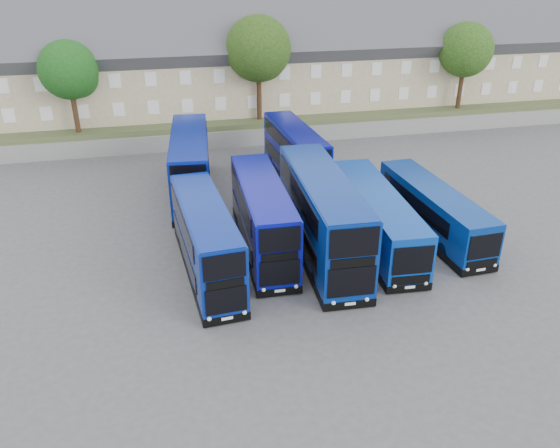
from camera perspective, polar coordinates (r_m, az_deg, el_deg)
The scene contains 15 objects.
ground at distance 29.19m, azimuth 3.76°, elevation -6.47°, with size 120.00×120.00×0.00m, color #48484D.
retaining_wall at distance 50.27m, azimuth -4.06°, elevation 8.94°, with size 70.00×0.40×1.50m, color slate.
earth_bank at distance 59.72m, azimuth -5.67°, elevation 11.96°, with size 80.00×20.00×2.00m, color #44532E.
terrace_row at distance 55.80m, azimuth 1.04°, elevation 16.93°, with size 66.00×10.40×11.20m.
dd_front_left at distance 29.57m, azimuth -7.74°, elevation -1.81°, with size 3.04×10.20×4.00m.
dd_front_mid at distance 31.65m, azimuth -1.83°, elevation 0.58°, with size 2.73×10.50×4.14m.
dd_front_right at distance 31.21m, azimuth 4.39°, elevation 0.70°, with size 3.28×11.98×4.72m.
dd_rear_left at distance 39.72m, azimuth -9.30°, elevation 6.00°, with size 3.58×11.38×4.45m.
dd_rear_right at distance 42.26m, azimuth 1.59°, elevation 7.30°, with size 2.85×10.24×4.03m.
coach_east_a at distance 33.24m, azimuth 10.01°, elevation 0.60°, with size 3.25×11.85×3.20m.
coach_east_b at distance 35.16m, azimuth 15.68°, elevation 1.26°, with size 2.73×10.93×2.96m.
tree_west at distance 49.69m, azimuth -21.04°, elevation 14.60°, with size 4.80×4.80×7.65m.
tree_mid at distance 50.49m, azimuth -2.13°, elevation 17.60°, with size 5.76×5.76×9.18m.
tree_east at distance 57.38m, azimuth 18.90°, elevation 16.67°, with size 5.12×5.12×8.16m.
tree_far at distance 66.37m, azimuth 20.46°, elevation 17.91°, with size 5.44×5.44×8.67m.
Camera 1 is at (-7.38, -23.37, 15.85)m, focal length 35.00 mm.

